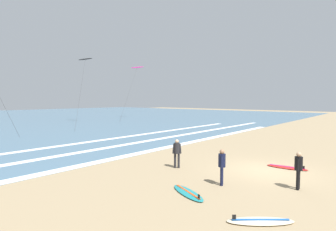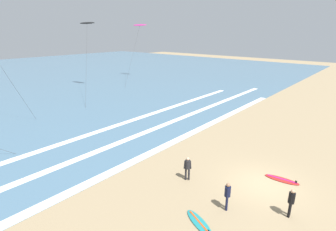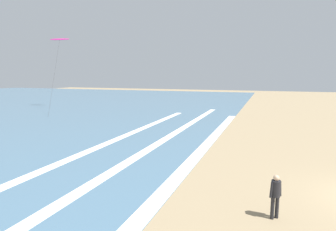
{
  "view_description": "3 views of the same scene",
  "coord_description": "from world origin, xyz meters",
  "px_view_note": "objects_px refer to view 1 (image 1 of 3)",
  "views": [
    {
      "loc": [
        -13.75,
        -4.91,
        3.8
      ],
      "look_at": [
        0.99,
        7.79,
        2.6
      ],
      "focal_mm": 27.67,
      "sensor_mm": 36.0,
      "label": 1
    },
    {
      "loc": [
        -14.4,
        -4.46,
        9.1
      ],
      "look_at": [
        -0.69,
        7.32,
        3.17
      ],
      "focal_mm": 27.31,
      "sensor_mm": 36.0,
      "label": 2
    },
    {
      "loc": [
        -12.6,
        4.39,
        5.04
      ],
      "look_at": [
        -0.83,
        8.66,
        3.2
      ],
      "focal_mm": 29.68,
      "sensor_mm": 36.0,
      "label": 3
    }
  ],
  "objects_px": {
    "kite_black_high_right": "(85,59)",
    "surfboard_right_spare": "(188,193)",
    "surfer_mid_group": "(177,151)",
    "kite_magenta_mid_center": "(137,68)",
    "surfer_background_far": "(222,164)",
    "surfboard_foreground_flat": "(287,167)",
    "surfer_left_near": "(298,167)",
    "surfboard_near_water": "(260,221)"
  },
  "relations": [
    {
      "from": "surfboard_near_water",
      "to": "surfer_left_near",
      "type": "bearing_deg",
      "value": -0.99
    },
    {
      "from": "surfboard_near_water",
      "to": "surfboard_foreground_flat",
      "type": "bearing_deg",
      "value": 10.25
    },
    {
      "from": "surfer_mid_group",
      "to": "surfer_left_near",
      "type": "bearing_deg",
      "value": -83.73
    },
    {
      "from": "kite_magenta_mid_center",
      "to": "kite_black_high_right",
      "type": "bearing_deg",
      "value": -174.04
    },
    {
      "from": "surfboard_near_water",
      "to": "kite_magenta_mid_center",
      "type": "bearing_deg",
      "value": 52.11
    },
    {
      "from": "surfboard_foreground_flat",
      "to": "kite_black_high_right",
      "type": "bearing_deg",
      "value": 75.8
    },
    {
      "from": "surfer_background_far",
      "to": "surfboard_near_water",
      "type": "distance_m",
      "value": 3.68
    },
    {
      "from": "surfer_background_far",
      "to": "surfboard_foreground_flat",
      "type": "height_order",
      "value": "surfer_background_far"
    },
    {
      "from": "surfer_background_far",
      "to": "kite_black_high_right",
      "type": "relative_size",
      "value": 0.14
    },
    {
      "from": "surfer_background_far",
      "to": "kite_black_high_right",
      "type": "height_order",
      "value": "kite_black_high_right"
    },
    {
      "from": "surfboard_right_spare",
      "to": "kite_black_high_right",
      "type": "xyz_separation_m",
      "value": [
        15.37,
        32.24,
        10.33
      ]
    },
    {
      "from": "kite_magenta_mid_center",
      "to": "surfboard_foreground_flat",
      "type": "bearing_deg",
      "value": -121.06
    },
    {
      "from": "surfboard_near_water",
      "to": "kite_black_high_right",
      "type": "xyz_separation_m",
      "value": [
        15.87,
        35.39,
        10.33
      ]
    },
    {
      "from": "surfboard_near_water",
      "to": "surfer_mid_group",
      "type": "bearing_deg",
      "value": 60.98
    },
    {
      "from": "surfer_mid_group",
      "to": "surfboard_foreground_flat",
      "type": "distance_m",
      "value": 6.17
    },
    {
      "from": "kite_black_high_right",
      "to": "kite_magenta_mid_center",
      "type": "xyz_separation_m",
      "value": [
        12.7,
        1.33,
        -0.04
      ]
    },
    {
      "from": "surfboard_near_water",
      "to": "kite_black_high_right",
      "type": "height_order",
      "value": "kite_black_high_right"
    },
    {
      "from": "surfer_background_far",
      "to": "surfer_mid_group",
      "type": "bearing_deg",
      "value": 74.07
    },
    {
      "from": "surfboard_near_water",
      "to": "kite_magenta_mid_center",
      "type": "xyz_separation_m",
      "value": [
        28.58,
        36.72,
        10.29
      ]
    },
    {
      "from": "surfboard_right_spare",
      "to": "surfboard_near_water",
      "type": "bearing_deg",
      "value": -99.15
    },
    {
      "from": "surfer_mid_group",
      "to": "kite_black_high_right",
      "type": "xyz_separation_m",
      "value": [
        12.55,
        29.41,
        9.42
      ]
    },
    {
      "from": "surfer_left_near",
      "to": "kite_black_high_right",
      "type": "height_order",
      "value": "kite_black_high_right"
    },
    {
      "from": "surfer_mid_group",
      "to": "surfboard_right_spare",
      "type": "height_order",
      "value": "surfer_mid_group"
    },
    {
      "from": "surfer_left_near",
      "to": "kite_magenta_mid_center",
      "type": "relative_size",
      "value": 0.15
    },
    {
      "from": "surfer_mid_group",
      "to": "surfer_background_far",
      "type": "height_order",
      "value": "same"
    },
    {
      "from": "surfer_mid_group",
      "to": "surfboard_near_water",
      "type": "bearing_deg",
      "value": -119.02
    },
    {
      "from": "kite_black_high_right",
      "to": "surfer_left_near",
      "type": "bearing_deg",
      "value": -108.54
    },
    {
      "from": "kite_black_high_right",
      "to": "surfboard_right_spare",
      "type": "bearing_deg",
      "value": -115.49
    },
    {
      "from": "surfer_mid_group",
      "to": "surfboard_right_spare",
      "type": "distance_m",
      "value": 4.09
    },
    {
      "from": "surfboard_foreground_flat",
      "to": "surfer_mid_group",
      "type": "bearing_deg",
      "value": 130.04
    },
    {
      "from": "surfer_mid_group",
      "to": "kite_magenta_mid_center",
      "type": "relative_size",
      "value": 0.15
    },
    {
      "from": "surfboard_foreground_flat",
      "to": "kite_magenta_mid_center",
      "type": "xyz_separation_m",
      "value": [
        21.33,
        35.41,
        10.29
      ]
    },
    {
      "from": "surfer_mid_group",
      "to": "surfboard_foreground_flat",
      "type": "relative_size",
      "value": 0.74
    },
    {
      "from": "surfer_background_far",
      "to": "surfboard_near_water",
      "type": "relative_size",
      "value": 0.81
    },
    {
      "from": "surfer_background_far",
      "to": "kite_magenta_mid_center",
      "type": "bearing_deg",
      "value": 52.42
    },
    {
      "from": "surfer_left_near",
      "to": "surfer_background_far",
      "type": "xyz_separation_m",
      "value": [
        -1.61,
        2.73,
        0.0
      ]
    },
    {
      "from": "surfboard_foreground_flat",
      "to": "surfboard_right_spare",
      "type": "bearing_deg",
      "value": 164.69
    },
    {
      "from": "surfboard_right_spare",
      "to": "surfboard_foreground_flat",
      "type": "height_order",
      "value": "same"
    },
    {
      "from": "surfer_background_far",
      "to": "surfboard_foreground_flat",
      "type": "xyz_separation_m",
      "value": [
        4.88,
        -1.35,
        -0.91
      ]
    },
    {
      "from": "surfer_mid_group",
      "to": "kite_magenta_mid_center",
      "type": "distance_m",
      "value": 40.87
    },
    {
      "from": "surfer_mid_group",
      "to": "surfer_background_far",
      "type": "distance_m",
      "value": 3.46
    },
    {
      "from": "surfboard_foreground_flat",
      "to": "surfboard_near_water",
      "type": "bearing_deg",
      "value": -169.75
    }
  ]
}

